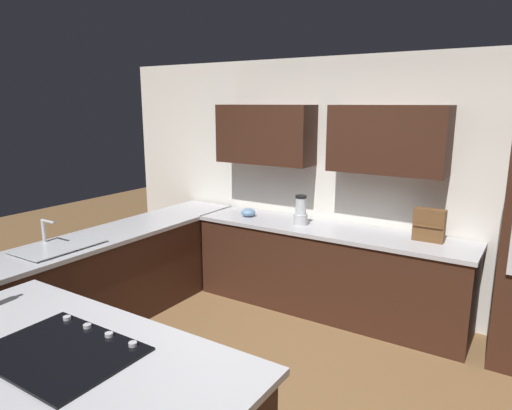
% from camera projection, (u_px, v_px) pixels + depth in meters
% --- Properties ---
extents(ground_plane, '(14.00, 14.00, 0.00)m').
position_uv_depth(ground_plane, '(241.00, 401.00, 3.34)').
color(ground_plane, brown).
extents(wall_back, '(6.00, 0.44, 2.60)m').
position_uv_depth(wall_back, '(346.00, 174.00, 4.75)').
color(wall_back, white).
rests_on(wall_back, ground).
extents(lower_cabinets_back, '(2.80, 0.60, 0.86)m').
position_uv_depth(lower_cabinets_back, '(327.00, 272.00, 4.72)').
color(lower_cabinets_back, '#381E14').
rests_on(lower_cabinets_back, ground).
extents(countertop_back, '(2.84, 0.64, 0.04)m').
position_uv_depth(countertop_back, '(328.00, 230.00, 4.62)').
color(countertop_back, '#B2B2B7').
rests_on(countertop_back, lower_cabinets_back).
extents(lower_cabinets_side, '(0.60, 2.90, 0.86)m').
position_uv_depth(lower_cabinets_side, '(124.00, 274.00, 4.66)').
color(lower_cabinets_side, '#381E14').
rests_on(lower_cabinets_side, ground).
extents(countertop_side, '(0.64, 2.94, 0.04)m').
position_uv_depth(countertop_side, '(121.00, 232.00, 4.56)').
color(countertop_side, '#B2B2B7').
rests_on(countertop_side, lower_cabinets_side).
extents(island_top, '(2.07, 1.02, 0.04)m').
position_uv_depth(island_top, '(61.00, 357.00, 2.31)').
color(island_top, '#B2B2B7').
rests_on(island_top, island_base).
extents(sink_unit, '(0.46, 0.70, 0.23)m').
position_uv_depth(sink_unit, '(58.00, 246.00, 3.99)').
color(sink_unit, '#515456').
rests_on(sink_unit, countertop_side).
extents(cooktop, '(0.76, 0.56, 0.03)m').
position_uv_depth(cooktop, '(62.00, 351.00, 2.31)').
color(cooktop, black).
rests_on(cooktop, island_top).
extents(blender, '(0.15, 0.15, 0.31)m').
position_uv_depth(blender, '(301.00, 212.00, 4.72)').
color(blender, silver).
rests_on(blender, countertop_back).
extents(mixing_bowl, '(0.16, 0.16, 0.09)m').
position_uv_depth(mixing_bowl, '(248.00, 212.00, 5.08)').
color(mixing_bowl, '#668CB2').
rests_on(mixing_bowl, countertop_back).
extents(spice_rack, '(0.27, 0.11, 0.30)m').
position_uv_depth(spice_rack, '(429.00, 225.00, 4.15)').
color(spice_rack, brown).
rests_on(spice_rack, countertop_back).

